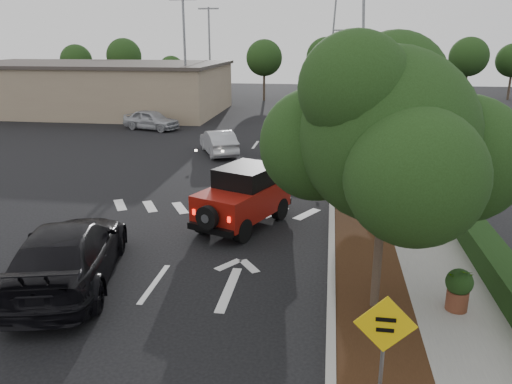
% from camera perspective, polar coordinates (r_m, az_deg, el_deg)
% --- Properties ---
extents(ground, '(120.00, 120.00, 0.00)m').
position_cam_1_polar(ground, '(13.57, -11.54, -10.23)').
color(ground, black).
rests_on(ground, ground).
extents(curb, '(0.20, 70.00, 0.15)m').
position_cam_1_polar(curb, '(24.06, 8.70, 2.31)').
color(curb, '#9E9B93').
rests_on(curb, ground).
extents(planting_strip, '(1.80, 70.00, 0.12)m').
position_cam_1_polar(planting_strip, '(24.09, 11.07, 2.17)').
color(planting_strip, black).
rests_on(planting_strip, ground).
extents(sidewalk, '(2.00, 70.00, 0.12)m').
position_cam_1_polar(sidewalk, '(24.26, 15.56, 1.96)').
color(sidewalk, gray).
rests_on(sidewalk, ground).
extents(hedge, '(0.80, 70.00, 0.80)m').
position_cam_1_polar(hedge, '(24.40, 18.88, 2.57)').
color(hedge, black).
rests_on(hedge, ground).
extents(commercial_building, '(22.00, 12.00, 4.00)m').
position_cam_1_polar(commercial_building, '(46.21, -18.13, 11.18)').
color(commercial_building, gray).
rests_on(commercial_building, ground).
extents(transmission_tower, '(7.00, 4.00, 28.00)m').
position_cam_1_polar(transmission_tower, '(59.61, 10.13, 10.99)').
color(transmission_tower, slate).
rests_on(transmission_tower, ground).
extents(street_tree_near, '(3.80, 3.80, 5.92)m').
position_cam_1_polar(street_tree_near, '(12.47, 13.29, -12.97)').
color(street_tree_near, '#1A3210').
rests_on(street_tree_near, ground).
extents(street_tree_mid, '(3.20, 3.20, 5.32)m').
position_cam_1_polar(street_tree_mid, '(18.85, 11.70, -2.29)').
color(street_tree_mid, '#1A3210').
rests_on(street_tree_mid, ground).
extents(street_tree_far, '(3.40, 3.40, 5.62)m').
position_cam_1_polar(street_tree_far, '(25.07, 10.98, 2.62)').
color(street_tree_far, '#1A3210').
rests_on(street_tree_far, ground).
extents(light_pole_a, '(2.00, 0.22, 9.00)m').
position_cam_1_polar(light_pole_a, '(39.31, -7.82, 8.00)').
color(light_pole_a, slate).
rests_on(light_pole_a, ground).
extents(light_pole_b, '(2.00, 0.22, 9.00)m').
position_cam_1_polar(light_pole_b, '(51.06, -5.17, 10.18)').
color(light_pole_b, slate).
rests_on(light_pole_b, ground).
extents(red_jeep, '(3.04, 4.17, 2.04)m').
position_cam_1_polar(red_jeep, '(16.98, -1.17, -0.41)').
color(red_jeep, black).
rests_on(red_jeep, ground).
extents(silver_suv_ahead, '(3.84, 5.10, 1.29)m').
position_cam_1_polar(silver_suv_ahead, '(25.31, 4.80, 4.52)').
color(silver_suv_ahead, '#96999D').
rests_on(silver_suv_ahead, ground).
extents(black_suv_oncoming, '(3.65, 6.11, 1.66)m').
position_cam_1_polar(black_suv_oncoming, '(13.91, -20.63, -6.56)').
color(black_suv_oncoming, black).
rests_on(black_suv_oncoming, ground).
extents(silver_sedan_oncoming, '(2.98, 4.27, 1.33)m').
position_cam_1_polar(silver_sedan_oncoming, '(27.79, -4.31, 5.72)').
color(silver_sedan_oncoming, '#ACAEB4').
rests_on(silver_sedan_oncoming, ground).
extents(parked_suv, '(4.36, 2.75, 1.38)m').
position_cam_1_polar(parked_suv, '(36.05, -11.89, 8.08)').
color(parked_suv, '#AAABB1').
rests_on(parked_suv, ground).
extents(speed_hump_sign, '(1.02, 0.09, 2.17)m').
position_cam_1_polar(speed_hump_sign, '(8.69, 14.42, -15.93)').
color(speed_hump_sign, slate).
rests_on(speed_hump_sign, ground).
extents(terracotta_planter, '(0.62, 0.62, 1.08)m').
position_cam_1_polar(terracotta_planter, '(12.55, 22.17, -9.89)').
color(terracotta_planter, brown).
rests_on(terracotta_planter, ground).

